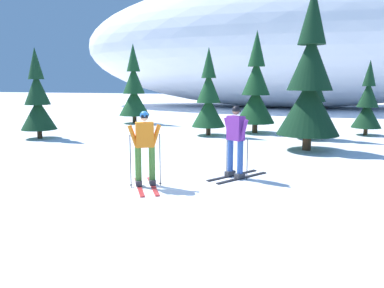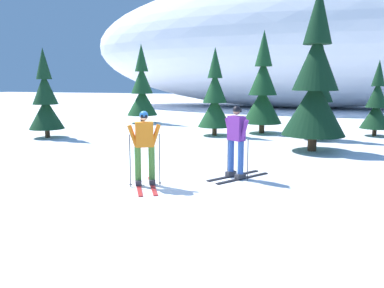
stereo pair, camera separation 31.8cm
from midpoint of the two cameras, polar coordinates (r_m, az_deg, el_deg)
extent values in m
plane|color=white|center=(9.80, -4.51, -5.34)|extent=(120.00, 120.00, 0.00)
cube|color=red|center=(9.24, -6.79, -6.19)|extent=(0.86, 1.49, 0.03)
cube|color=red|center=(9.21, -8.82, -6.28)|extent=(0.86, 1.49, 0.03)
cube|color=#38383D|center=(9.32, -6.87, -5.59)|extent=(0.26, 0.31, 0.12)
cube|color=#38383D|center=(9.29, -8.88, -5.67)|extent=(0.26, 0.31, 0.12)
cylinder|color=#4C8433|center=(9.21, -6.92, -2.84)|extent=(0.15, 0.15, 0.79)
cylinder|color=#4C8433|center=(9.18, -8.95, -2.92)|extent=(0.15, 0.15, 0.79)
cube|color=orange|center=(9.07, -8.03, 1.38)|extent=(0.48, 0.41, 0.59)
cylinder|color=orange|center=(9.11, -6.42, 1.10)|extent=(0.29, 0.22, 0.58)
cylinder|color=orange|center=(9.06, -9.64, 0.99)|extent=(0.29, 0.22, 0.58)
sphere|color=beige|center=(9.03, -8.09, 4.01)|extent=(0.19, 0.19, 0.19)
sphere|color=#2366B2|center=(9.02, -8.10, 4.20)|extent=(0.21, 0.21, 0.21)
cube|color=black|center=(8.94, -8.05, 4.03)|extent=(0.15, 0.10, 0.07)
cylinder|color=#2D2D33|center=(9.15, -5.75, -2.39)|extent=(0.02, 0.02, 1.25)
cylinder|color=#2D2D33|center=(9.29, -5.70, -5.81)|extent=(0.07, 0.07, 0.01)
cylinder|color=#2D2D33|center=(9.10, -10.08, -2.56)|extent=(0.02, 0.02, 1.25)
cylinder|color=#2D2D33|center=(9.23, -9.98, -6.00)|extent=(0.07, 0.07, 0.01)
cube|color=black|center=(10.22, 5.15, -4.64)|extent=(1.10, 1.54, 0.03)
cube|color=black|center=(9.99, 6.56, -5.00)|extent=(1.10, 1.54, 0.03)
cube|color=#38383D|center=(10.13, 4.76, -4.32)|extent=(0.27, 0.31, 0.12)
cube|color=#38383D|center=(9.90, 6.17, -4.67)|extent=(0.27, 0.31, 0.12)
cylinder|color=#2D519E|center=(10.03, 4.80, -1.67)|extent=(0.15, 0.15, 0.84)
cylinder|color=#2D519E|center=(9.79, 6.22, -1.96)|extent=(0.15, 0.15, 0.84)
cube|color=#6B2889|center=(9.80, 5.56, 2.36)|extent=(0.49, 0.44, 0.62)
cylinder|color=#6B2889|center=(9.99, 4.46, 2.27)|extent=(0.28, 0.24, 0.58)
cylinder|color=#6B2889|center=(9.62, 6.70, 1.96)|extent=(0.28, 0.24, 0.58)
sphere|color=#A37556|center=(9.75, 5.61, 4.89)|extent=(0.19, 0.19, 0.19)
sphere|color=black|center=(9.75, 5.61, 5.06)|extent=(0.21, 0.21, 0.21)
cube|color=black|center=(9.81, 5.94, 4.97)|extent=(0.14, 0.11, 0.07)
cylinder|color=#2D2D33|center=(10.21, 4.30, -1.70)|extent=(0.02, 0.02, 1.05)
cylinder|color=#2D2D33|center=(10.31, 4.26, -4.25)|extent=(0.07, 0.07, 0.01)
cylinder|color=#2D2D33|center=(9.72, 7.25, -2.31)|extent=(0.02, 0.02, 1.05)
cylinder|color=#2D2D33|center=(9.83, 7.19, -4.98)|extent=(0.07, 0.07, 0.01)
cylinder|color=#47301E|center=(18.02, -22.10, 1.61)|extent=(0.21, 0.21, 0.52)
cone|color=#14381E|center=(17.94, -22.26, 4.14)|extent=(1.50, 1.50, 1.34)
cone|color=#14381E|center=(17.88, -22.47, 7.56)|extent=(1.08, 1.08, 1.34)
cone|color=#14381E|center=(17.89, -22.69, 10.99)|extent=(0.66, 0.66, 1.34)
cylinder|color=#47301E|center=(22.97, -8.90, 3.85)|extent=(0.25, 0.25, 0.62)
cone|color=#194723|center=(22.90, -8.96, 6.20)|extent=(1.77, 1.77, 1.58)
cone|color=#194723|center=(22.87, -9.04, 9.37)|extent=(1.27, 1.27, 1.58)
cone|color=#194723|center=(22.91, -9.12, 12.54)|extent=(0.78, 0.78, 1.58)
cylinder|color=#47301E|center=(17.66, 1.92, 2.18)|extent=(0.21, 0.21, 0.53)
cone|color=#194723|center=(17.58, 1.93, 4.81)|extent=(1.53, 1.53, 1.37)
cone|color=#194723|center=(17.52, 1.95, 8.38)|extent=(1.10, 1.10, 1.37)
cone|color=#194723|center=(17.54, 1.97, 11.96)|extent=(0.67, 0.67, 1.37)
cylinder|color=#47301E|center=(18.70, 8.80, 2.65)|extent=(0.26, 0.26, 0.65)
cone|color=#194723|center=(18.61, 8.88, 5.66)|extent=(1.85, 1.85, 1.66)
cone|color=#194723|center=(18.58, 8.99, 9.74)|extent=(1.33, 1.33, 1.66)
cone|color=#194723|center=(18.64, 9.09, 13.82)|extent=(0.81, 0.81, 1.66)
cylinder|color=#47301E|center=(14.39, 16.04, 0.63)|extent=(0.31, 0.31, 0.77)
cone|color=black|center=(14.27, 16.25, 5.27)|extent=(2.19, 2.19, 1.96)
cone|color=black|center=(14.25, 16.55, 11.57)|extent=(1.58, 1.58, 1.96)
cone|color=black|center=(14.41, 16.85, 17.81)|extent=(0.96, 0.96, 1.96)
cylinder|color=#47301E|center=(17.33, 16.53, 1.71)|extent=(0.23, 0.23, 0.57)
cone|color=black|center=(17.24, 16.66, 4.57)|extent=(1.63, 1.63, 1.46)
cone|color=black|center=(17.19, 16.85, 8.45)|extent=(1.17, 1.17, 1.46)
cone|color=black|center=(17.22, 17.04, 12.34)|extent=(0.72, 0.72, 1.46)
cylinder|color=#47301E|center=(19.35, 23.88, 1.90)|extent=(0.18, 0.18, 0.46)
cone|color=#14381E|center=(19.28, 24.02, 3.96)|extent=(1.31, 1.31, 1.18)
cone|color=#14381E|center=(19.23, 24.21, 6.75)|extent=(0.95, 0.95, 1.18)
cone|color=#14381E|center=(19.22, 24.40, 9.55)|extent=(0.58, 0.58, 1.18)
ellipsoid|color=white|center=(37.24, 13.72, 14.21)|extent=(39.47, 16.53, 11.55)
camera|label=1|loc=(0.16, -90.97, -0.16)|focal=36.03mm
camera|label=2|loc=(0.16, 89.03, 0.16)|focal=36.03mm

